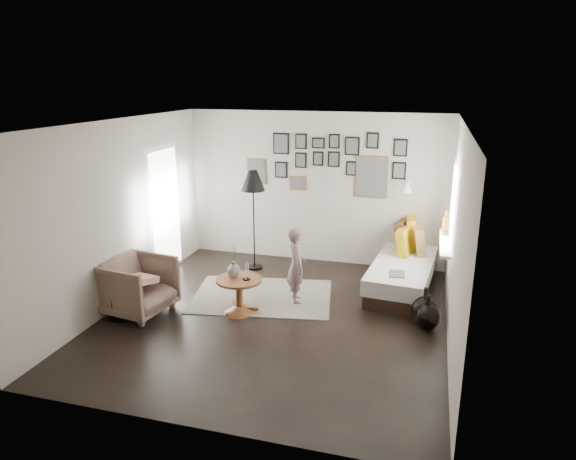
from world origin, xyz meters
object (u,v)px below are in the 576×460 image
(child, at_px, (296,265))
(daybed, at_px, (403,269))
(armchair, at_px, (138,286))
(magazine_basket, at_px, (121,305))
(vase, at_px, (234,268))
(floor_lamp, at_px, (253,184))
(demijohn_small, at_px, (427,317))
(pedestal_table, at_px, (239,297))
(demijohn_large, at_px, (424,311))

(child, bearing_deg, daybed, -81.05)
(armchair, distance_m, magazine_basket, 0.33)
(vase, relative_size, floor_lamp, 0.26)
(vase, height_order, demijohn_small, vase)
(pedestal_table, relative_size, demijohn_small, 1.32)
(daybed, xyz_separation_m, demijohn_large, (0.36, -1.24, -0.09))
(pedestal_table, relative_size, armchair, 0.73)
(pedestal_table, relative_size, floor_lamp, 0.37)
(armchair, height_order, child, child)
(pedestal_table, relative_size, magazine_basket, 1.62)
(floor_lamp, distance_m, child, 1.78)
(child, bearing_deg, magazine_basket, 93.78)
(pedestal_table, bearing_deg, floor_lamp, 102.33)
(magazine_basket, distance_m, demijohn_large, 4.05)
(demijohn_large, xyz_separation_m, child, (-1.81, 0.27, 0.35))
(demijohn_large, bearing_deg, armchair, -170.00)
(demijohn_small, bearing_deg, daybed, 106.49)
(magazine_basket, bearing_deg, child, 28.36)
(daybed, relative_size, demijohn_small, 4.33)
(daybed, relative_size, child, 1.85)
(armchair, bearing_deg, child, -55.57)
(armchair, bearing_deg, pedestal_table, -64.60)
(vase, height_order, armchair, vase)
(vase, relative_size, armchair, 0.52)
(floor_lamp, distance_m, demijohn_small, 3.50)
(demijohn_large, bearing_deg, demijohn_small, -70.34)
(vase, height_order, child, child)
(vase, distance_m, armchair, 1.34)
(demijohn_small, xyz_separation_m, child, (-1.85, 0.39, 0.38))
(demijohn_large, distance_m, child, 1.86)
(pedestal_table, height_order, magazine_basket, pedestal_table)
(demijohn_small, bearing_deg, armchair, -171.85)
(floor_lamp, height_order, magazine_basket, floor_lamp)
(magazine_basket, bearing_deg, armchair, 55.36)
(pedestal_table, height_order, demijohn_small, pedestal_table)
(daybed, bearing_deg, armchair, -145.41)
(daybed, distance_m, armchair, 3.94)
(floor_lamp, xyz_separation_m, demijohn_small, (2.88, -1.52, -1.28))
(demijohn_small, bearing_deg, child, 167.96)
(daybed, height_order, child, child)
(demijohn_small, height_order, child, child)
(daybed, xyz_separation_m, demijohn_small, (0.40, -1.36, -0.12))
(vase, distance_m, magazine_basket, 1.60)
(pedestal_table, bearing_deg, armchair, -163.71)
(daybed, bearing_deg, child, -140.81)
(armchair, relative_size, demijohn_large, 1.64)
(magazine_basket, relative_size, demijohn_small, 0.82)
(armchair, xyz_separation_m, demijohn_small, (3.85, 0.55, -0.21))
(pedestal_table, xyz_separation_m, armchair, (-1.33, -0.39, 0.16))
(pedestal_table, height_order, child, child)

